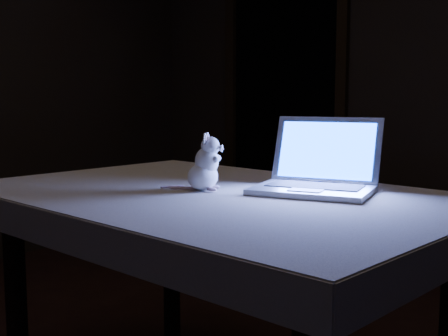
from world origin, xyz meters
The scene contains 6 objects.
back_wall centered at (0.00, 2.50, 1.30)m, with size 4.50×0.04×2.60m, color black.
doorway centered at (-1.10, 2.50, 1.06)m, with size 1.06×0.36×2.13m, color black, non-canonical shape.
table centered at (0.16, 0.03, 0.39)m, with size 1.46×0.94×0.78m, color black, non-canonical shape.
tablecloth centered at (0.23, 0.08, 0.74)m, with size 1.56×1.04×0.10m, color beige, non-canonical shape.
laptop centered at (0.42, 0.18, 0.91)m, with size 0.36×0.31×0.24m, color #A6A6AB, non-canonical shape.
plush_mouse centered at (0.11, 0.02, 0.88)m, with size 0.13×0.13×0.18m, color white, non-canonical shape.
Camera 1 is at (1.31, -1.45, 1.10)m, focal length 48.00 mm.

